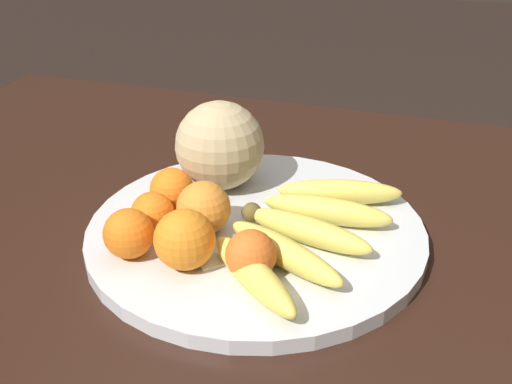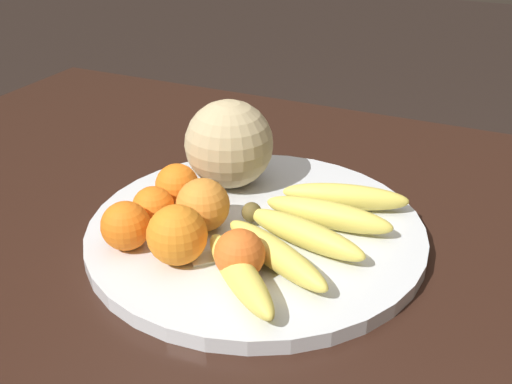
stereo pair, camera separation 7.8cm
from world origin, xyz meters
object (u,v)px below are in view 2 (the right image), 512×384
orange_mid_center (177,235)px  produce_tag (222,254)px  kitchen_table (264,276)px  orange_back_left (177,185)px  orange_back_right (240,254)px  fruit_bowl (256,230)px  orange_front_right (203,205)px  melon (229,144)px  orange_top_small (153,207)px  banana_bunch (301,232)px  orange_front_left (126,226)px

orange_mid_center → produce_tag: 0.06m
kitchen_table → orange_back_left: (0.12, 0.04, 0.14)m
orange_back_right → orange_mid_center: bearing=2.7°
kitchen_table → fruit_bowl: 0.11m
orange_front_right → orange_back_left: bearing=-32.5°
melon → orange_back_left: (0.04, 0.09, -0.03)m
kitchen_table → orange_back_right: size_ratio=24.91×
orange_mid_center → orange_back_right: bearing=-177.3°
fruit_bowl → orange_back_right: bearing=105.3°
fruit_bowl → orange_top_small: size_ratio=8.00×
orange_mid_center → orange_front_right: bearing=-83.8°
melon → orange_top_small: bearing=76.7°
orange_front_right → orange_mid_center: orange_mid_center is taller
orange_front_right → orange_back_right: 0.12m
banana_bunch → orange_mid_center: (0.12, 0.09, 0.02)m
orange_back_left → produce_tag: orange_back_left is taller
banana_bunch → orange_back_left: size_ratio=5.41×
orange_back_right → melon: bearing=-60.2°
banana_bunch → orange_top_small: (0.19, 0.04, 0.01)m
melon → produce_tag: 0.20m
banana_bunch → orange_top_small: bearing=-155.2°
fruit_bowl → orange_back_left: 0.13m
orange_back_left → produce_tag: size_ratio=0.78×
orange_back_left → fruit_bowl: bearing=178.1°
produce_tag → orange_back_left: bearing=-79.7°
fruit_bowl → banana_bunch: (-0.07, 0.02, 0.03)m
orange_front_left → orange_front_right: (-0.07, -0.08, 0.00)m
melon → orange_back_right: 0.24m
orange_mid_center → banana_bunch: bearing=-142.3°
orange_front_left → orange_back_left: (-0.00, -0.12, -0.00)m
produce_tag → orange_front_left: bearing=-27.0°
orange_mid_center → orange_top_small: bearing=-38.2°
orange_back_left → kitchen_table: bearing=-163.2°
melon → orange_top_small: melon is taller
orange_back_right → orange_top_small: orange_back_right is taller
fruit_bowl → produce_tag: bearing=84.6°
fruit_bowl → melon: bearing=-47.0°
orange_top_small → banana_bunch: bearing=-168.8°
orange_front_right → orange_back_right: orange_front_right is taller
banana_bunch → orange_front_left: size_ratio=5.35×
orange_front_left → orange_mid_center: size_ratio=0.85×
orange_front_left → melon: bearing=-100.5°
orange_back_left → orange_top_small: 0.06m
kitchen_table → orange_top_small: 0.21m
banana_bunch → orange_top_small: 0.20m
orange_front_left → orange_back_right: bearing=-178.2°
orange_front_left → orange_back_right: (-0.15, -0.00, -0.00)m
orange_front_left → orange_back_right: 0.15m
orange_front_right → produce_tag: size_ratio=0.89×
banana_bunch → orange_back_right: bearing=-100.8°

